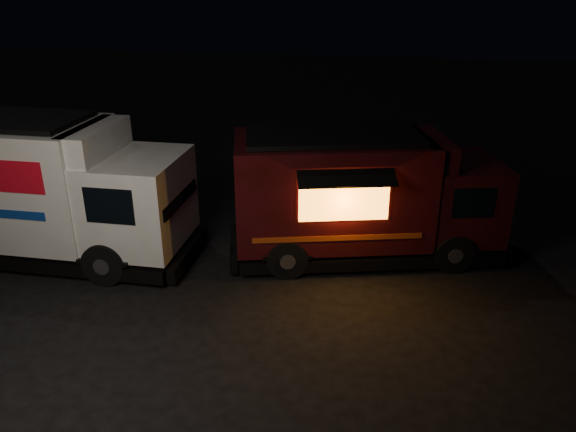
% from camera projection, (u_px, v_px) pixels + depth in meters
% --- Properties ---
extents(ground, '(80.00, 80.00, 0.00)m').
position_uv_depth(ground, '(217.00, 307.00, 11.80)').
color(ground, black).
rests_on(ground, ground).
extents(white_truck, '(7.61, 2.66, 3.44)m').
position_uv_depth(white_truck, '(37.00, 189.00, 13.43)').
color(white_truck, white).
rests_on(white_truck, ground).
extents(red_truck, '(7.04, 4.06, 3.09)m').
position_uv_depth(red_truck, '(367.00, 195.00, 13.50)').
color(red_truck, '#3A0A12').
rests_on(red_truck, ground).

